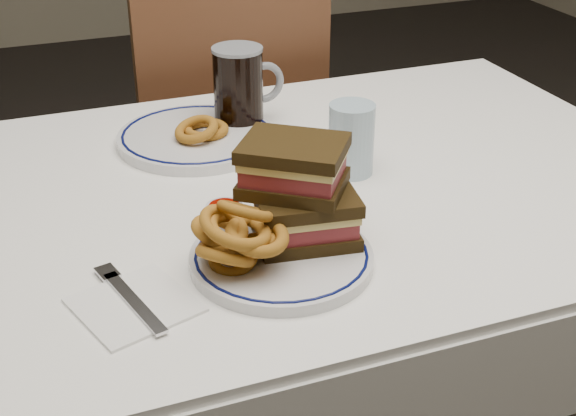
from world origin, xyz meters
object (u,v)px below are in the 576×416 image
object	(u,v)px
beer_mug	(240,87)
far_plate	(197,137)
reuben_sandwich	(299,191)
main_plate	(281,258)
chair_far	(223,146)

from	to	relation	value
beer_mug	far_plate	distance (m)	0.12
reuben_sandwich	beer_mug	distance (m)	0.43
main_plate	far_plate	distance (m)	0.42
main_plate	reuben_sandwich	distance (m)	0.09
beer_mug	far_plate	xyz separation A→B (m)	(-0.09, -0.04, -0.07)
chair_far	reuben_sandwich	xyz separation A→B (m)	(-0.15, -0.87, 0.32)
chair_far	beer_mug	distance (m)	0.55
far_plate	chair_far	bearing A→B (deg)	69.10
main_plate	reuben_sandwich	bearing A→B (deg)	41.15
chair_far	main_plate	world-z (taller)	chair_far
main_plate	reuben_sandwich	world-z (taller)	reuben_sandwich
main_plate	beer_mug	distance (m)	0.47
main_plate	far_plate	xyz separation A→B (m)	(-0.00, 0.42, 0.00)
chair_far	beer_mug	size ratio (longest dim) A/B	6.32
reuben_sandwich	beer_mug	xyz separation A→B (m)	(0.06, 0.43, -0.01)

